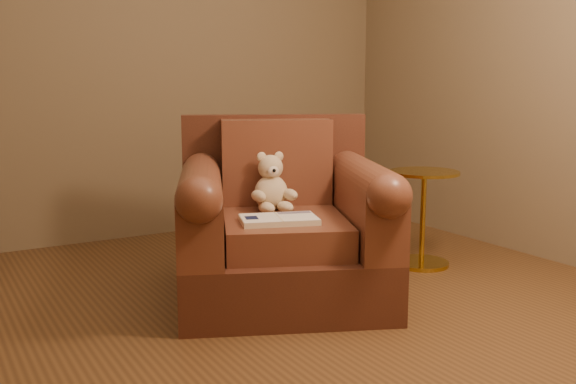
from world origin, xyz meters
TOP-DOWN VIEW (x-y plane):
  - floor at (0.00, 0.00)m, footprint 4.00×4.00m
  - armchair at (0.15, 0.28)m, footprint 1.38×1.35m
  - teddy_bear at (0.15, 0.38)m, footprint 0.23×0.27m
  - guidebook at (0.02, 0.08)m, footprint 0.43×0.34m
  - side_table at (1.20, 0.33)m, footprint 0.43×0.43m

SIDE VIEW (x-z plane):
  - floor at x=0.00m, z-range 0.00..0.00m
  - side_table at x=1.20m, z-range 0.02..0.62m
  - armchair at x=0.15m, z-range -0.11..0.85m
  - guidebook at x=0.02m, z-range 0.46..0.49m
  - teddy_bear at x=0.15m, z-range 0.42..0.74m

